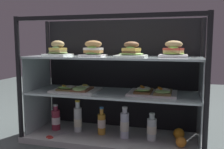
{
  "coord_description": "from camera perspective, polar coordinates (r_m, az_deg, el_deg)",
  "views": [
    {
      "loc": [
        0.49,
        -1.76,
        0.74
      ],
      "look_at": [
        0.0,
        0.0,
        0.51
      ],
      "focal_mm": 40.32,
      "sensor_mm": 36.0,
      "label": 1
    }
  ],
  "objects": [
    {
      "name": "juice_bottle_front_middle",
      "position": [
        1.87,
        2.88,
        -11.31
      ],
      "size": [
        0.06,
        0.06,
        0.23
      ],
      "color": "silver",
      "rests_on": "case_base_deck"
    },
    {
      "name": "plated_roll_sandwich_center",
      "position": [
        1.78,
        13.76,
        5.19
      ],
      "size": [
        0.19,
        0.19,
        0.11
      ],
      "color": "white",
      "rests_on": "shelf_upper_glass"
    },
    {
      "name": "juice_bottle_front_second",
      "position": [
        2.1,
        -12.61,
        -9.89
      ],
      "size": [
        0.07,
        0.07,
        0.2
      ],
      "color": "#962A40",
      "rests_on": "case_base_deck"
    },
    {
      "name": "riser_upper_tier",
      "position": [
        1.84,
        0.0,
        -0.22
      ],
      "size": [
        1.25,
        0.39,
        0.25
      ],
      "color": "silver",
      "rests_on": "shelf_lower_glass"
    },
    {
      "name": "plated_roll_sandwich_far_left",
      "position": [
        1.88,
        -4.26,
        5.65
      ],
      "size": [
        0.17,
        0.17,
        0.12
      ],
      "color": "white",
      "rests_on": "shelf_upper_glass"
    },
    {
      "name": "orange_fruit_near_left_post",
      "position": [
        1.8,
        15.38,
        -14.51
      ],
      "size": [
        0.07,
        0.07,
        0.07
      ],
      "primitive_type": "sphere",
      "color": "orange",
      "rests_on": "case_base_deck"
    },
    {
      "name": "juice_bottle_front_fourth",
      "position": [
        1.95,
        -2.33,
        -10.93
      ],
      "size": [
        0.06,
        0.06,
        0.21
      ],
      "color": "gold",
      "rests_on": "case_base_deck"
    },
    {
      "name": "case_base_deck",
      "position": [
        1.96,
        0.0,
        -14.16
      ],
      "size": [
        1.31,
        0.46,
        0.04
      ],
      "primitive_type": "cube",
      "color": "beige",
      "rests_on": "ground"
    },
    {
      "name": "shelf_upper_glass",
      "position": [
        1.83,
        0.0,
        3.91
      ],
      "size": [
        1.26,
        0.41,
        0.01
      ],
      "primitive_type": "cube",
      "color": "silver",
      "rests_on": "riser_upper_tier"
    },
    {
      "name": "orange_fruit_beside_bottles",
      "position": [
        1.93,
        14.94,
        -12.84
      ],
      "size": [
        0.08,
        0.08,
        0.08
      ],
      "primitive_type": "sphere",
      "color": "orange",
      "rests_on": "case_base_deck"
    },
    {
      "name": "shelf_lower_glass",
      "position": [
        1.87,
        0.0,
        -4.27
      ],
      "size": [
        1.26,
        0.41,
        0.01
      ],
      "primitive_type": "cube",
      "color": "silver",
      "rests_on": "riser_lower_tier"
    },
    {
      "name": "riser_lower_tier",
      "position": [
        1.9,
        0.0,
        -9.12
      ],
      "size": [
        1.25,
        0.39,
        0.31
      ],
      "color": "silver",
      "rests_on": "case_base_deck"
    },
    {
      "name": "plated_roll_sandwich_near_right_corner",
      "position": [
        1.95,
        -12.18,
        5.41
      ],
      "size": [
        0.18,
        0.18,
        0.12
      ],
      "color": "white",
      "rests_on": "shelf_upper_glass"
    },
    {
      "name": "kitchen_scissors",
      "position": [
        1.97,
        -13.35,
        -13.5
      ],
      "size": [
        0.14,
        0.18,
        0.01
      ],
      "color": "silver",
      "rests_on": "case_base_deck"
    },
    {
      "name": "open_sandwich_tray_mid_left",
      "position": [
        1.92,
        -8.23,
        -3.27
      ],
      "size": [
        0.34,
        0.27,
        0.05
      ],
      "color": "white",
      "rests_on": "shelf_lower_glass"
    },
    {
      "name": "plated_roll_sandwich_mid_left",
      "position": [
        1.76,
        4.42,
        5.19
      ],
      "size": [
        0.21,
        0.21,
        0.11
      ],
      "color": "white",
      "rests_on": "shelf_upper_glass"
    },
    {
      "name": "juice_bottle_back_right",
      "position": [
        2.02,
        -7.75,
        -9.98
      ],
      "size": [
        0.06,
        0.06,
        0.25
      ],
      "color": "white",
      "rests_on": "case_base_deck"
    },
    {
      "name": "open_sandwich_tray_far_left",
      "position": [
        1.81,
        9.23,
        -3.86
      ],
      "size": [
        0.34,
        0.27,
        0.06
      ],
      "color": "white",
      "rests_on": "shelf_lower_glass"
    },
    {
      "name": "juice_bottle_near_post",
      "position": [
        1.86,
        9.0,
        -12.04
      ],
      "size": [
        0.07,
        0.07,
        0.2
      ],
      "color": "white",
      "rests_on": "case_base_deck"
    },
    {
      "name": "ground_plane",
      "position": [
        1.97,
        0.0,
        -15.03
      ],
      "size": [
        6.0,
        6.0,
        0.02
      ],
      "primitive_type": "cube",
      "color": "#424A49",
      "rests_on": "ground"
    },
    {
      "name": "case_frame",
      "position": [
        1.97,
        1.0,
        0.38
      ],
      "size": [
        1.31,
        0.46,
        0.92
      ],
      "color": "black",
      "rests_on": "ground"
    }
  ]
}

